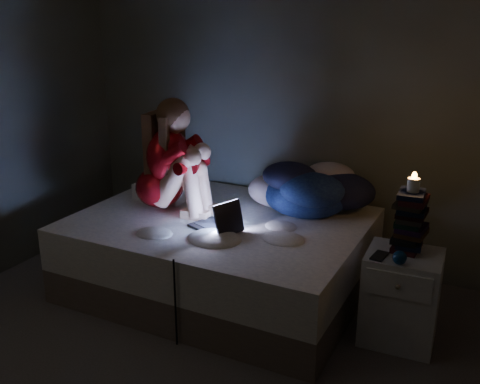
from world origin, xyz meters
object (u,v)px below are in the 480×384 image
Objects in this scene: nightstand at (401,297)px; candle at (414,185)px; laptop at (215,213)px; bed at (221,253)px; woman at (158,155)px; phone at (379,255)px.

candle is at bearing 89.37° from nightstand.
candle is (1.23, 0.16, 0.32)m from laptop.
bed is at bearing 173.06° from nightstand.
woman is at bearing -179.58° from candle.
nightstand reaches higher than bed.
laptop is 2.34× the size of phone.
woman is at bearing -175.31° from laptop.
laptop is at bearing -178.27° from nightstand.
bed is 1.22m from phone.
candle reaches higher than laptop.
bed is at bearing 128.98° from laptop.
woman reaches higher than nightstand.
candle is 0.57× the size of phone.
nightstand is 0.34m from phone.
laptop is 1.10m from phone.
bed is 0.44m from laptop.
nightstand is 7.19× the size of candle.
nightstand is at bearing 47.36° from phone.
bed is 3.44× the size of nightstand.
nightstand is (1.23, 0.10, -0.37)m from laptop.
woman reaches higher than phone.
woman is 2.54× the size of laptop.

